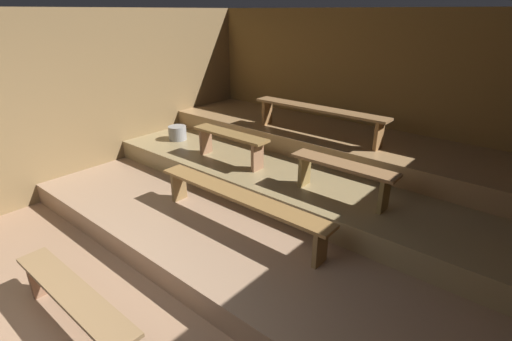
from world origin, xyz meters
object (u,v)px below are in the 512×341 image
at_px(bench_middle_right, 343,172).
at_px(pail_middle, 177,133).
at_px(bench_floor_center, 74,300).
at_px(bench_upper_center, 318,113).
at_px(bench_lower_center, 239,200).
at_px(bench_middle_left, 230,140).

height_order(bench_middle_right, pail_middle, bench_middle_right).
height_order(bench_floor_center, bench_upper_center, bench_upper_center).
xyz_separation_m(bench_lower_center, bench_middle_left, (-1.00, 0.91, 0.26)).
distance_m(bench_upper_center, pail_middle, 2.39).
relative_size(bench_middle_left, bench_upper_center, 0.59).
distance_m(bench_floor_center, bench_upper_center, 3.91).
bearing_deg(pail_middle, bench_lower_center, -23.96).
relative_size(bench_middle_right, pail_middle, 4.22).
bearing_deg(bench_floor_center, bench_middle_left, 106.00).
bearing_deg(bench_lower_center, pail_middle, 156.04).
bearing_deg(pail_middle, bench_middle_right, -2.65).
distance_m(bench_middle_right, bench_upper_center, 1.51).
bearing_deg(bench_middle_right, bench_middle_left, 180.00).
height_order(bench_upper_center, pail_middle, bench_upper_center).
bearing_deg(bench_floor_center, pail_middle, 126.79).
relative_size(bench_middle_left, bench_middle_right, 1.00).
distance_m(bench_middle_left, pail_middle, 1.39).
xyz_separation_m(bench_middle_right, bench_upper_center, (-1.01, 1.08, 0.31)).
relative_size(bench_lower_center, bench_upper_center, 1.10).
bearing_deg(bench_middle_left, bench_middle_right, 0.00).
bearing_deg(bench_upper_center, bench_middle_right, -46.79).
height_order(bench_lower_center, bench_middle_right, bench_middle_right).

